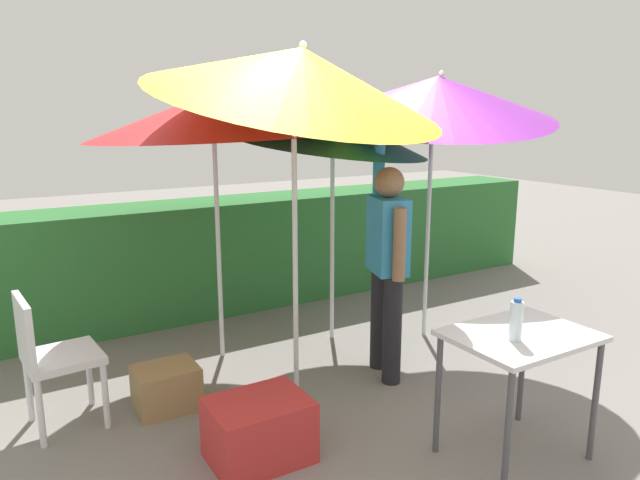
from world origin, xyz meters
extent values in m
plane|color=gray|center=(0.00, 0.00, 0.00)|extent=(24.00, 24.00, 0.00)
cube|color=#2D7033|center=(0.00, 2.33, 0.56)|extent=(8.00, 0.70, 1.12)
cylinder|color=silver|center=(-0.44, 1.16, 0.90)|extent=(0.04, 0.04, 1.80)
cone|color=red|center=(-0.44, 1.15, 1.97)|extent=(1.95, 1.94, 0.43)
sphere|color=silver|center=(-0.44, 1.15, 2.16)|extent=(0.05, 0.05, 0.05)
cylinder|color=silver|center=(-0.23, 0.24, 1.03)|extent=(0.04, 0.04, 2.05)
cone|color=yellow|center=(-0.19, 0.25, 2.22)|extent=(2.00, 1.98, 0.91)
sphere|color=silver|center=(-0.15, 0.26, 2.40)|extent=(0.05, 0.05, 0.05)
cylinder|color=silver|center=(1.31, 0.65, 0.97)|extent=(0.04, 0.04, 1.94)
cone|color=purple|center=(1.33, 0.63, 2.11)|extent=(2.01, 1.99, 0.82)
sphere|color=silver|center=(1.36, 0.61, 2.30)|extent=(0.05, 0.05, 0.05)
cylinder|color=silver|center=(0.55, 1.02, 0.85)|extent=(0.04, 0.04, 1.70)
cone|color=green|center=(0.57, 1.04, 1.84)|extent=(1.66, 1.65, 0.56)
sphere|color=silver|center=(0.58, 1.05, 2.00)|extent=(0.05, 0.05, 0.05)
cylinder|color=black|center=(0.55, 0.32, 0.41)|extent=(0.14, 0.14, 0.82)
cylinder|color=black|center=(0.47, 0.05, 0.41)|extent=(0.14, 0.14, 0.82)
cube|color=#338EC6|center=(0.51, 0.19, 1.10)|extent=(0.32, 0.41, 0.56)
sphere|color=#8C6647|center=(0.51, 0.19, 1.49)|extent=(0.22, 0.22, 0.22)
cylinder|color=#338EC6|center=(0.58, 0.41, 1.60)|extent=(0.11, 0.11, 0.56)
cylinder|color=#8C6647|center=(0.45, -0.03, 1.08)|extent=(0.11, 0.11, 0.52)
cylinder|color=silver|center=(-1.49, 0.47, 0.22)|extent=(0.04, 0.04, 0.44)
cylinder|color=silver|center=(-1.52, 0.85, 0.22)|extent=(0.04, 0.04, 0.44)
cylinder|color=silver|center=(-1.87, 0.43, 0.22)|extent=(0.04, 0.04, 0.44)
cylinder|color=silver|center=(-1.90, 0.81, 0.22)|extent=(0.04, 0.04, 0.44)
cube|color=silver|center=(-1.70, 0.64, 0.47)|extent=(0.48, 0.48, 0.05)
cube|color=silver|center=(-1.89, 0.62, 0.69)|extent=(0.08, 0.44, 0.40)
cube|color=red|center=(-0.80, -0.35, 0.19)|extent=(0.56, 0.43, 0.37)
cube|color=#9E7A4C|center=(-1.09, 0.52, 0.15)|extent=(0.41, 0.34, 0.30)
cylinder|color=#4C4C51|center=(0.86, -0.81, 0.37)|extent=(0.04, 0.04, 0.74)
cylinder|color=#4C4C51|center=(0.14, -0.81, 0.37)|extent=(0.04, 0.04, 0.74)
cylinder|color=#4C4C51|center=(0.86, -1.33, 0.37)|extent=(0.04, 0.04, 0.74)
cylinder|color=#4C4C51|center=(0.14, -1.33, 0.37)|extent=(0.04, 0.04, 0.74)
cube|color=silver|center=(0.50, -1.07, 0.75)|extent=(0.80, 0.60, 0.03)
cylinder|color=silver|center=(0.39, -1.13, 0.88)|extent=(0.07, 0.07, 0.22)
cylinder|color=#2D60B7|center=(0.39, -1.13, 1.00)|extent=(0.04, 0.04, 0.02)
camera|label=1|loc=(-2.04, -3.13, 1.99)|focal=32.49mm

